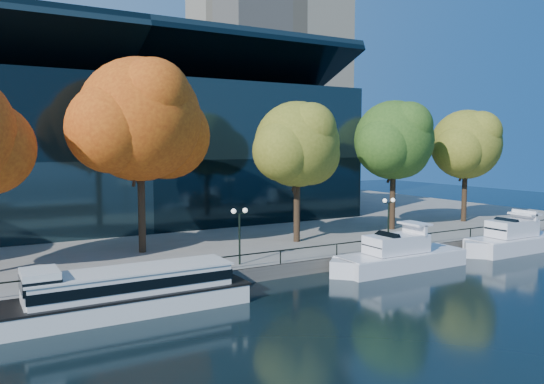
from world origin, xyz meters
TOP-DOWN VIEW (x-y plane):
  - ground at (0.00, 0.00)m, footprint 160.00×160.00m
  - promenade at (0.00, 36.38)m, footprint 90.00×67.08m
  - railing at (0.00, 3.25)m, footprint 88.20×0.08m
  - convention_building at (-4.00, 31.79)m, footprint 50.00×24.57m
  - office_tower at (28.00, 55.00)m, footprint 22.50×22.50m
  - tour_boat at (-12.22, 0.70)m, footprint 15.82×3.53m
  - cruiser_near at (8.88, 0.86)m, footprint 12.04×3.10m
  - cruiser_far at (22.36, 0.74)m, footprint 11.15×3.09m
  - tree_2 at (-7.19, 12.16)m, footprint 11.96×9.81m
  - tree_3 at (5.85, 9.95)m, footprint 9.27×7.60m
  - tree_4 at (17.86, 10.89)m, footprint 9.81×8.04m
  - tree_5 at (28.60, 11.09)m, footprint 9.47×7.77m
  - lamp_1 at (-2.64, 4.50)m, footprint 1.26×0.36m
  - lamp_2 at (11.31, 4.50)m, footprint 1.26×0.36m

SIDE VIEW (x-z plane):
  - ground at x=0.00m, z-range 0.00..0.00m
  - promenade at x=0.00m, z-range 0.00..1.00m
  - cruiser_near at x=8.88m, z-range -0.66..2.83m
  - cruiser_far at x=22.36m, z-range -0.66..2.98m
  - tour_boat at x=-12.22m, z-range -0.22..2.78m
  - railing at x=0.00m, z-range 1.44..2.43m
  - lamp_1 at x=-2.64m, z-range 1.97..6.00m
  - lamp_2 at x=11.31m, z-range 1.97..6.00m
  - convention_building at x=-4.00m, z-range -2.21..19.22m
  - tree_5 at x=28.60m, z-range 3.19..15.47m
  - tree_3 at x=5.85m, z-range 3.24..15.47m
  - tree_4 at x=17.86m, z-range 3.33..16.19m
  - tree_2 at x=-7.19m, z-range 3.61..18.82m
  - office_tower at x=28.00m, z-range 0.07..65.97m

